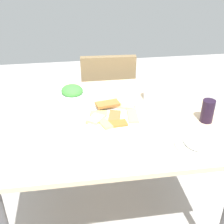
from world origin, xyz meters
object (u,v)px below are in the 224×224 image
at_px(soda_can, 208,111).
at_px(fork, 86,165).
at_px(pide_platter, 114,116).
at_px(paper_napkin, 86,163).
at_px(dining_table, 111,128).
at_px(dining_chair, 108,99).
at_px(drinking_glass, 150,91).
at_px(spoon, 85,160).
at_px(salad_plate_greens, 72,92).
at_px(salad_plate_rice, 200,142).

height_order(soda_can, fork, soda_can).
relative_size(pide_platter, paper_napkin, 2.26).
xyz_separation_m(dining_table, soda_can, (0.49, -0.12, 0.14)).
bearing_deg(dining_chair, drinking_glass, -72.47).
distance_m(pide_platter, spoon, 0.38).
bearing_deg(soda_can, paper_napkin, -158.97).
bearing_deg(soda_can, dining_table, 165.98).
xyz_separation_m(pide_platter, soda_can, (0.47, -0.11, 0.05)).
height_order(paper_napkin, spoon, spoon).
distance_m(dining_table, pide_platter, 0.09).
height_order(fork, spoon, same).
height_order(pide_platter, paper_napkin, pide_platter).
bearing_deg(paper_napkin, fork, -90.00).
distance_m(paper_napkin, spoon, 0.02).
bearing_deg(salad_plate_greens, dining_table, -55.82).
bearing_deg(fork, paper_napkin, 97.75).
bearing_deg(pide_platter, drinking_glass, 36.21).
distance_m(dining_table, paper_napkin, 0.41).
xyz_separation_m(dining_chair, spoon, (-0.24, -1.08, 0.28)).
bearing_deg(spoon, drinking_glass, 63.30).
bearing_deg(salad_plate_rice, spoon, -176.69).
xyz_separation_m(dining_table, fork, (-0.16, -0.39, 0.08)).
bearing_deg(fork, dining_table, 75.54).
relative_size(dining_table, dining_chair, 1.35).
distance_m(drinking_glass, fork, 0.69).
bearing_deg(drinking_glass, spoon, -128.99).
bearing_deg(dining_table, pide_platter, -49.55).
bearing_deg(paper_napkin, salad_plate_rice, 5.26).
height_order(pide_platter, spoon, pide_platter).
height_order(dining_chair, soda_can, soda_can).
xyz_separation_m(salad_plate_rice, soda_can, (0.12, 0.20, 0.04)).
distance_m(dining_chair, salad_plate_rice, 1.13).
distance_m(dining_chair, drinking_glass, 0.68).
bearing_deg(paper_napkin, dining_chair, 77.88).
xyz_separation_m(paper_napkin, fork, (0.00, -0.02, 0.00)).
xyz_separation_m(salad_plate_greens, spoon, (0.04, -0.64, -0.02)).
xyz_separation_m(salad_plate_greens, fork, (0.04, -0.68, -0.02)).
distance_m(salad_plate_greens, paper_napkin, 0.66).
relative_size(salad_plate_rice, paper_napkin, 1.65).
height_order(pide_platter, soda_can, soda_can).
distance_m(pide_platter, drinking_glass, 0.31).
xyz_separation_m(pide_platter, paper_napkin, (-0.17, -0.35, -0.01)).
xyz_separation_m(dining_table, drinking_glass, (0.26, 0.16, 0.13)).
height_order(dining_chair, paper_napkin, dining_chair).
xyz_separation_m(salad_plate_rice, fork, (-0.53, -0.07, -0.02)).
bearing_deg(salad_plate_rice, dining_table, 138.71).
height_order(pide_platter, fork, pide_platter).
distance_m(dining_table, dining_chair, 0.76).
bearing_deg(dining_chair, spoon, -102.32).
height_order(salad_plate_greens, spoon, salad_plate_greens).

